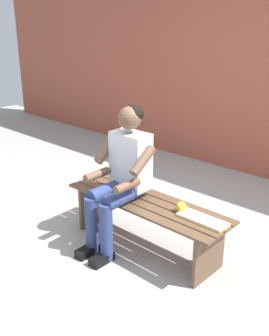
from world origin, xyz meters
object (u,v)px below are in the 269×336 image
person_seated (121,173)px  bench_near (146,213)px  book_open (202,220)px  apple (181,207)px

person_seated → bench_near: bearing=-153.2°
person_seated → book_open: size_ratio=3.04×
bench_near → book_open: book_open is taller
person_seated → apple: bearing=-165.7°
apple → book_open: (-0.21, 0.01, -0.03)m
bench_near → book_open: 0.57m
person_seated → book_open: (-0.76, -0.13, -0.23)m
person_seated → apple: size_ratio=14.02×
bench_near → apple: size_ratio=17.39×
bench_near → apple: 0.38m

